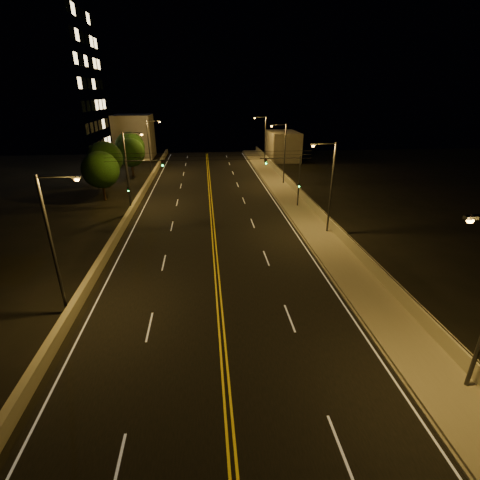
{
  "coord_description": "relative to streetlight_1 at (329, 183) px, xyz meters",
  "views": [
    {
      "loc": [
        -0.64,
        -7.97,
        13.58
      ],
      "look_at": [
        2.0,
        18.0,
        2.5
      ],
      "focal_mm": 26.0,
      "sensor_mm": 36.0,
      "label": 1
    }
  ],
  "objects": [
    {
      "name": "sidewalk",
      "position": [
        -0.73,
        -4.65,
        -5.23
      ],
      "size": [
        3.6,
        120.0,
        0.3
      ],
      "primitive_type": "cube",
      "color": "gray",
      "rests_on": "ground"
    },
    {
      "name": "parapet_rail",
      "position": [
        0.92,
        -4.65,
        -4.05
      ],
      "size": [
        0.06,
        120.0,
        0.06
      ],
      "primitive_type": "cylinder",
      "rotation": [
        1.57,
        0.0,
        0.0
      ],
      "color": "black",
      "rests_on": "parapet_wall"
    },
    {
      "name": "streetlight_3",
      "position": [
        0.0,
        39.07,
        0.0
      ],
      "size": [
        2.55,
        0.28,
        9.33
      ],
      "color": "#2D2D33",
      "rests_on": "ground"
    },
    {
      "name": "distant_building_right",
      "position": [
        4.97,
        43.5,
        -2.41
      ],
      "size": [
        6.0,
        10.0,
        5.93
      ],
      "primitive_type": "cube",
      "color": "gray",
      "rests_on": "ground"
    },
    {
      "name": "tree_1",
      "position": [
        -27.11,
        22.35,
        -1.0
      ],
      "size": [
        5.13,
        5.13,
        6.95
      ],
      "color": "black",
      "rests_on": "ground"
    },
    {
      "name": "parapet_wall",
      "position": [
        0.92,
        -4.65,
        -4.58
      ],
      "size": [
        0.3,
        120.0,
        1.0
      ],
      "primitive_type": "cube",
      "color": "#9B9681",
      "rests_on": "sidewalk"
    },
    {
      "name": "streetlight_5",
      "position": [
        -21.45,
        11.45,
        0.0
      ],
      "size": [
        2.55,
        0.28,
        9.33
      ],
      "color": "#2D2D33",
      "rests_on": "ground"
    },
    {
      "name": "streetlight_4",
      "position": [
        -21.45,
        -12.0,
        0.0
      ],
      "size": [
        2.55,
        0.28,
        9.33
      ],
      "color": "#2D2D33",
      "rests_on": "ground"
    },
    {
      "name": "tree_2",
      "position": [
        -24.75,
        29.66,
        -1.23
      ],
      "size": [
        4.85,
        4.85,
        6.58
      ],
      "color": "black",
      "rests_on": "ground"
    },
    {
      "name": "streetlight_1",
      "position": [
        0.0,
        0.0,
        0.0
      ],
      "size": [
        2.55,
        0.28,
        9.33
      ],
      "color": "#2D2D33",
      "rests_on": "ground"
    },
    {
      "name": "tree_3",
      "position": [
        -25.62,
        34.08,
        -0.89
      ],
      "size": [
        5.26,
        5.26,
        7.12
      ],
      "color": "black",
      "rests_on": "ground"
    },
    {
      "name": "tree_0",
      "position": [
        -25.92,
        15.03,
        -1.21
      ],
      "size": [
        4.88,
        4.88,
        6.61
      ],
      "color": "black",
      "rests_on": "ground"
    },
    {
      "name": "jersey_barrier",
      "position": [
        -21.16,
        -4.65,
        -4.92
      ],
      "size": [
        0.45,
        120.0,
        0.91
      ],
      "primitive_type": "cube",
      "color": "#9B9681",
      "rests_on": "ground"
    },
    {
      "name": "distant_building_left",
      "position": [
        -27.53,
        49.88,
        -0.78
      ],
      "size": [
        8.0,
        8.0,
        9.19
      ],
      "primitive_type": "cube",
      "color": "gray",
      "rests_on": "ground"
    },
    {
      "name": "overhead_wires",
      "position": [
        -11.53,
        4.85,
        2.02
      ],
      "size": [
        22.0,
        0.03,
        0.83
      ],
      "color": "black"
    },
    {
      "name": "building_tower",
      "position": [
        -41.93,
        31.31,
        7.96
      ],
      "size": [
        24.0,
        15.0,
        27.81
      ],
      "color": "gray",
      "rests_on": "ground"
    },
    {
      "name": "curb",
      "position": [
        -2.6,
        -4.65,
        -5.3
      ],
      "size": [
        0.14,
        120.0,
        0.15
      ],
      "primitive_type": "cube",
      "color": "gray",
      "rests_on": "ground"
    },
    {
      "name": "traffic_signal_right",
      "position": [
        -1.48,
        9.09,
        -1.29
      ],
      "size": [
        5.11,
        0.31,
        6.52
      ],
      "color": "#2D2D33",
      "rests_on": "ground"
    },
    {
      "name": "streetlight_2",
      "position": [
        0.0,
        21.14,
        0.0
      ],
      "size": [
        2.55,
        0.28,
        9.33
      ],
      "color": "#2D2D33",
      "rests_on": "ground"
    },
    {
      "name": "streetlight_6",
      "position": [
        -21.45,
        31.04,
        0.0
      ],
      "size": [
        2.55,
        0.28,
        9.33
      ],
      "color": "#2D2D33",
      "rests_on": "ground"
    },
    {
      "name": "road",
      "position": [
        -11.53,
        -4.65,
        -5.37
      ],
      "size": [
        18.0,
        120.0,
        0.02
      ],
      "primitive_type": "cube",
      "color": "black",
      "rests_on": "ground"
    },
    {
      "name": "lane_markings",
      "position": [
        -11.53,
        -4.72,
        -5.35
      ],
      "size": [
        17.32,
        116.0,
        0.0
      ],
      "color": "silver",
      "rests_on": "road"
    },
    {
      "name": "traffic_signal_left",
      "position": [
        -20.37,
        9.09,
        -1.29
      ],
      "size": [
        5.11,
        0.31,
        6.52
      ],
      "color": "#2D2D33",
      "rests_on": "ground"
    }
  ]
}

